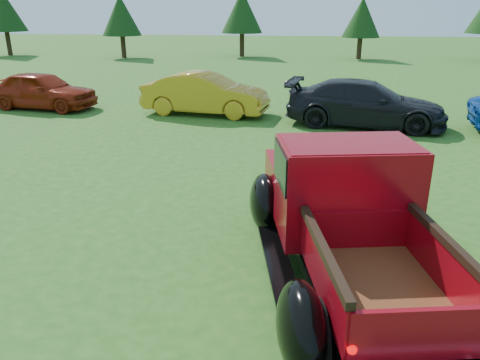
# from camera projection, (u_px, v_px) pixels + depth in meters

# --- Properties ---
(ground) EXTENTS (120.00, 120.00, 0.00)m
(ground) POSITION_uv_depth(u_px,v_px,m) (223.00, 236.00, 8.11)
(ground) COLOR #225518
(ground) RESTS_ON ground
(tree_far_west) EXTENTS (3.33, 3.33, 5.20)m
(tree_far_west) POSITION_uv_depth(u_px,v_px,m) (3.00, 10.00, 37.11)
(tree_far_west) COLOR #332114
(tree_far_west) RESTS_ON ground
(tree_west) EXTENTS (2.94, 2.94, 4.60)m
(tree_west) POSITION_uv_depth(u_px,v_px,m) (121.00, 15.00, 35.29)
(tree_west) COLOR #332114
(tree_west) RESTS_ON ground
(tree_mid_left) EXTENTS (3.20, 3.20, 5.00)m
(tree_mid_left) POSITION_uv_depth(u_px,v_px,m) (242.00, 11.00, 36.13)
(tree_mid_left) COLOR #332114
(tree_mid_left) RESTS_ON ground
(tree_mid_right) EXTENTS (2.82, 2.82, 4.40)m
(tree_mid_right) POSITION_uv_depth(u_px,v_px,m) (362.00, 18.00, 34.41)
(tree_mid_right) COLOR #332114
(tree_mid_right) RESTS_ON ground
(pickup_truck) EXTENTS (3.24, 5.57, 1.97)m
(pickup_truck) POSITION_uv_depth(u_px,v_px,m) (343.00, 211.00, 6.83)
(pickup_truck) COLOR black
(pickup_truck) RESTS_ON ground
(show_car_red) EXTENTS (4.41, 2.33, 1.43)m
(show_car_red) POSITION_uv_depth(u_px,v_px,m) (42.00, 90.00, 18.00)
(show_car_red) COLOR maroon
(show_car_red) RESTS_ON ground
(show_car_yellow) EXTENTS (4.74, 2.27, 1.50)m
(show_car_yellow) POSITION_uv_depth(u_px,v_px,m) (205.00, 94.00, 17.03)
(show_car_yellow) COLOR #C78F1A
(show_car_yellow) RESTS_ON ground
(show_car_grey) EXTENTS (5.45, 3.06, 1.49)m
(show_car_grey) POSITION_uv_depth(u_px,v_px,m) (365.00, 104.00, 15.34)
(show_car_grey) COLOR black
(show_car_grey) RESTS_ON ground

